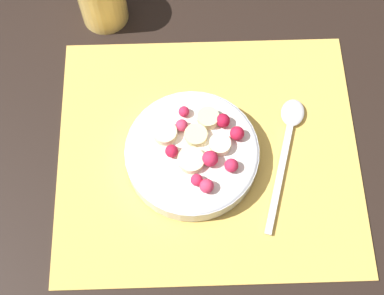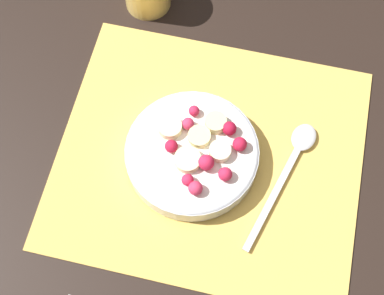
% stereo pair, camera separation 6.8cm
% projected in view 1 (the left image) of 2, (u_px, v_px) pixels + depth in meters
% --- Properties ---
extents(ground_plane, '(3.00, 3.00, 0.00)m').
position_uv_depth(ground_plane, '(208.00, 153.00, 0.73)').
color(ground_plane, black).
extents(placemat, '(0.41, 0.35, 0.01)m').
position_uv_depth(placemat, '(208.00, 152.00, 0.72)').
color(placemat, '#E0B251').
rests_on(placemat, ground_plane).
extents(fruit_bowl, '(0.18, 0.18, 0.05)m').
position_uv_depth(fruit_bowl, '(193.00, 153.00, 0.70)').
color(fruit_bowl, silver).
rests_on(fruit_bowl, placemat).
extents(spoon, '(0.07, 0.20, 0.01)m').
position_uv_depth(spoon, '(288.00, 134.00, 0.73)').
color(spoon, silver).
rests_on(spoon, placemat).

